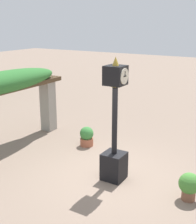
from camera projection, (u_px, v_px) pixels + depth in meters
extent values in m
plane|color=#7F6B5B|center=(110.00, 176.00, 8.58)|extent=(60.00, 60.00, 0.00)
cube|color=black|center=(114.00, 166.00, 8.34)|extent=(0.57, 0.57, 0.75)
cylinder|color=black|center=(115.00, 121.00, 7.98)|extent=(0.14, 0.14, 1.79)
cylinder|color=gold|center=(115.00, 86.00, 7.72)|extent=(0.23, 0.23, 0.04)
cube|color=black|center=(115.00, 75.00, 7.65)|extent=(0.48, 0.48, 0.48)
cylinder|color=beige|center=(125.00, 76.00, 7.52)|extent=(0.39, 0.02, 0.39)
cylinder|color=beige|center=(107.00, 74.00, 7.77)|extent=(0.39, 0.02, 0.39)
cube|color=black|center=(125.00, 76.00, 7.51)|extent=(0.14, 0.01, 0.02)
cube|color=black|center=(125.00, 74.00, 7.50)|extent=(0.02, 0.01, 0.13)
cone|color=gold|center=(116.00, 61.00, 7.55)|extent=(0.17, 0.17, 0.22)
cube|color=gray|center=(48.00, 106.00, 11.98)|extent=(0.44, 0.44, 1.90)
cube|color=#4C3823|center=(9.00, 91.00, 9.86)|extent=(5.24, 0.12, 0.15)
cube|color=#4C3823|center=(6.00, 90.00, 9.94)|extent=(5.24, 0.12, 0.15)
cube|color=#4C3823|center=(2.00, 90.00, 10.01)|extent=(5.24, 0.12, 0.15)
ellipsoid|color=#2D6B2D|center=(3.00, 82.00, 9.90)|extent=(4.69, 1.04, 0.70)
cylinder|color=#9E563D|center=(87.00, 142.00, 10.63)|extent=(0.44, 0.44, 0.27)
sphere|color=#387A38|center=(87.00, 133.00, 10.55)|extent=(0.46, 0.46, 0.46)
cylinder|color=brown|center=(188.00, 195.00, 7.42)|extent=(0.32, 0.32, 0.24)
sphere|color=#427F33|center=(189.00, 183.00, 7.33)|extent=(0.51, 0.51, 0.51)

